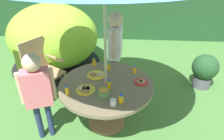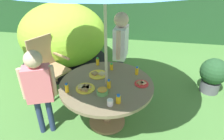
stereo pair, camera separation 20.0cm
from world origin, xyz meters
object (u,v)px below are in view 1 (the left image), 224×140
Objects in this scene: potted_plant at (205,70)px; juice_bottle_front_edge at (121,99)px; snack_bowl at (104,92)px; juice_bottle_far_right at (94,62)px; cup_near at (113,102)px; plate_mid_left at (96,75)px; garden_table at (106,91)px; juice_bottle_near_right at (67,90)px; plate_mid_right at (141,82)px; juice_bottle_center_back at (109,84)px; child_in_pink_shirt at (37,88)px; child_in_white_shirt at (115,42)px; juice_bottle_near_left at (135,70)px; wooden_chair at (41,67)px; juice_bottle_center_front at (109,67)px; plate_far_left at (85,89)px; dome_tent at (53,36)px.

juice_bottle_front_edge is at bearing -135.79° from potted_plant.
potted_plant is 4.50× the size of snack_bowl.
juice_bottle_far_right reaches higher than cup_near.
potted_plant is 2.49× the size of plate_mid_left.
juice_bottle_near_right is at bearing -149.73° from garden_table.
juice_bottle_center_back is at bearing -160.28° from plate_mid_right.
child_in_pink_shirt reaches higher than juice_bottle_near_right.
plate_mid_left is (-0.23, -0.75, -0.19)m from child_in_white_shirt.
child_in_white_shirt is at bearing 96.04° from juice_bottle_front_edge.
plate_mid_left is at bearing 57.55° from juice_bottle_near_right.
snack_bowl is 1.16× the size of juice_bottle_near_left.
wooden_chair reaches higher than snack_bowl.
snack_bowl is 0.55m from plate_mid_right.
cup_near is at bearing -77.59° from juice_bottle_center_back.
juice_bottle_center_front is (0.01, 0.61, 0.01)m from snack_bowl.
potted_plant is 1.72m from child_in_white_shirt.
plate_mid_right is 0.56m from juice_bottle_center_front.
juice_bottle_center_front is (0.16, 0.18, 0.04)m from plate_mid_left.
garden_table is 0.88m from child_in_pink_shirt.
juice_bottle_near_left reaches higher than snack_bowl.
potted_plant is at bearing 31.98° from juice_bottle_near_right.
plate_mid_left is (-1.85, -0.88, 0.35)m from potted_plant.
plate_far_left is at bearing -166.10° from juice_bottle_center_back.
plate_mid_right is 0.96m from juice_bottle_near_right.
child_in_pink_shirt reaches higher than juice_bottle_far_right.
garden_table is 0.20m from juice_bottle_center_back.
plate_far_left is at bearing -143.50° from juice_bottle_near_left.
plate_far_left is at bearing -102.27° from wooden_chair.
juice_bottle_near_left is (-1.31, -0.77, 0.39)m from potted_plant.
juice_bottle_center_back is at bearing 102.41° from cup_near.
potted_plant is at bearing 22.46° from juice_bottle_center_front.
juice_bottle_far_right reaches higher than juice_bottle_near_left.
garden_table is 0.28m from snack_bowl.
cup_near is at bearing -40.48° from dome_tent.
dome_tent is 1.93m from plate_mid_left.
juice_bottle_near_right is 0.79m from juice_bottle_center_front.
dome_tent reaches higher than child_in_pink_shirt.
plate_mid_left is at bearing -75.94° from juice_bottle_far_right.
child_in_white_shirt is 11.09× the size of juice_bottle_near_right.
snack_bowl reaches higher than plate_mid_right.
snack_bowl is 0.61m from juice_bottle_center_front.
juice_bottle_center_front reaches higher than potted_plant.
garden_table is at bearing 119.48° from juice_bottle_front_edge.
juice_bottle_near_left is 0.51m from juice_bottle_center_back.
garden_table is 0.41m from juice_bottle_center_front.
juice_bottle_front_edge is at bearing -62.90° from juice_bottle_far_right.
dome_tent is 2.19m from plate_far_left.
juice_bottle_center_back reaches higher than juice_bottle_center_front.
child_in_white_shirt is at bearing 83.69° from juice_bottle_center_front.
plate_mid_left is 0.55m from juice_bottle_near_left.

